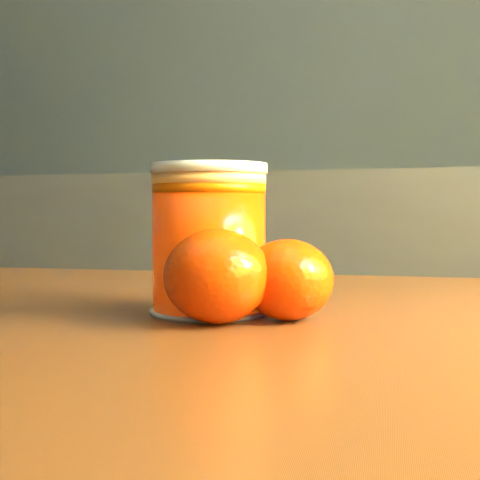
% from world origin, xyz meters
% --- Properties ---
extents(kitchen_counter, '(3.15, 0.60, 0.90)m').
position_xyz_m(kitchen_counter, '(0.00, 1.45, 0.45)').
color(kitchen_counter, '#444449').
rests_on(kitchen_counter, ground).
extents(table, '(1.06, 0.81, 0.73)m').
position_xyz_m(table, '(0.90, 0.02, 0.64)').
color(table, brown).
rests_on(table, ground).
extents(juice_glass, '(0.09, 0.09, 0.11)m').
position_xyz_m(juice_glass, '(0.85, 0.05, 0.79)').
color(juice_glass, '#FF3B05').
rests_on(juice_glass, table).
extents(orange_front, '(0.08, 0.08, 0.07)m').
position_xyz_m(orange_front, '(0.87, 0.01, 0.76)').
color(orange_front, '#E93904').
rests_on(orange_front, table).
extents(orange_back, '(0.08, 0.08, 0.06)m').
position_xyz_m(orange_back, '(0.91, 0.04, 0.76)').
color(orange_back, '#E93904').
rests_on(orange_back, table).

